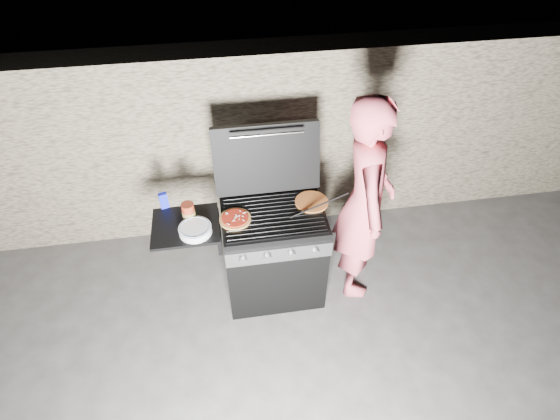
{
  "coord_description": "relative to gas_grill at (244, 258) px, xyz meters",
  "views": [
    {
      "loc": [
        -0.34,
        -2.44,
        3.17
      ],
      "look_at": [
        0.05,
        0.0,
        0.95
      ],
      "focal_mm": 28.0,
      "sensor_mm": 36.0,
      "label": 1
    }
  ],
  "objects": [
    {
      "name": "ground",
      "position": [
        0.25,
        0.0,
        -0.46
      ],
      "size": [
        50.0,
        50.0,
        0.0
      ],
      "primitive_type": "plane",
      "color": "#3A3633"
    },
    {
      "name": "pizza_plain",
      "position": [
        0.57,
        0.09,
        0.46
      ],
      "size": [
        0.31,
        0.31,
        0.01
      ],
      "primitive_type": "cylinder",
      "rotation": [
        0.0,
        0.0,
        -0.2
      ],
      "color": "orange",
      "rests_on": "gas_grill"
    },
    {
      "name": "pizza_topped",
      "position": [
        -0.05,
        -0.01,
        0.47
      ],
      "size": [
        0.3,
        0.3,
        0.03
      ],
      "primitive_type": null,
      "rotation": [
        0.0,
        0.0,
        0.32
      ],
      "color": "#C98344",
      "rests_on": "gas_grill"
    },
    {
      "name": "sauce_jar",
      "position": [
        -0.39,
        0.06,
        0.52
      ],
      "size": [
        0.12,
        0.12,
        0.15
      ],
      "primitive_type": "cylinder",
      "rotation": [
        0.0,
        0.0,
        0.3
      ],
      "color": "maroon",
      "rests_on": "gas_grill"
    },
    {
      "name": "plate_stack",
      "position": [
        -0.34,
        -0.1,
        0.47
      ],
      "size": [
        0.31,
        0.31,
        0.06
      ],
      "primitive_type": "cylinder",
      "rotation": [
        0.0,
        0.0,
        -0.33
      ],
      "color": "silver",
      "rests_on": "gas_grill"
    },
    {
      "name": "person",
      "position": [
        0.98,
        0.02,
        0.46
      ],
      "size": [
        0.55,
        0.74,
        1.84
      ],
      "primitive_type": "imported",
      "rotation": [
        0.0,
        0.0,
        1.4
      ],
      "color": "#DB5460",
      "rests_on": "ground"
    },
    {
      "name": "tongs",
      "position": [
        0.61,
        0.0,
        0.51
      ],
      "size": [
        0.49,
        0.13,
        0.1
      ],
      "primitive_type": "cylinder",
      "rotation": [
        0.0,
        1.4,
        0.23
      ],
      "color": "black",
      "rests_on": "gas_grill"
    },
    {
      "name": "blue_carton",
      "position": [
        -0.58,
        0.23,
        0.52
      ],
      "size": [
        0.07,
        0.05,
        0.14
      ],
      "primitive_type": "cube",
      "rotation": [
        0.0,
        0.0,
        0.25
      ],
      "color": "#121CB3",
      "rests_on": "gas_grill"
    },
    {
      "name": "stone_wall",
      "position": [
        0.25,
        1.05,
        0.44
      ],
      "size": [
        8.0,
        0.35,
        1.8
      ],
      "primitive_type": "cube",
      "color": "gray",
      "rests_on": "ground"
    },
    {
      "name": "gas_grill",
      "position": [
        0.0,
        0.0,
        0.0
      ],
      "size": [
        1.34,
        0.79,
        0.91
      ],
      "primitive_type": null,
      "color": "black",
      "rests_on": "ground"
    }
  ]
}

